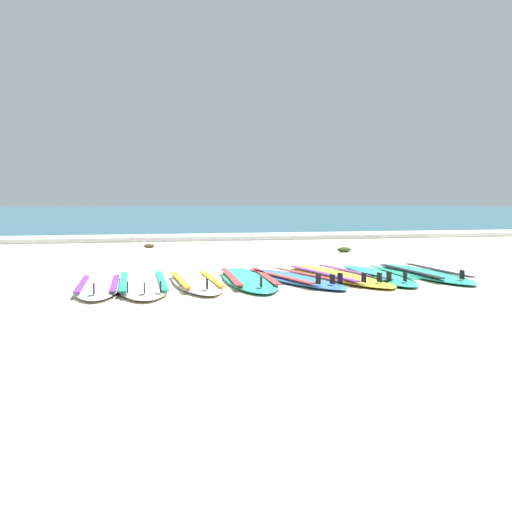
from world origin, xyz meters
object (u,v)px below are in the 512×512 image
object	(u,v)px
surfboard_1	(143,284)
surfboard_2	(196,282)
surfboard_3	(248,279)
surfboard_5	(338,275)
surfboard_0	(99,286)
surfboard_6	(378,275)
surfboard_7	(424,273)
surfboard_4	(294,278)

from	to	relation	value
surfboard_1	surfboard_2	bearing A→B (deg)	1.30
surfboard_1	surfboard_3	xyz separation A→B (m)	(1.29, 0.15, -0.00)
surfboard_2	surfboard_5	bearing A→B (deg)	6.78
surfboard_0	surfboard_2	world-z (taller)	same
surfboard_0	surfboard_6	bearing A→B (deg)	3.66
surfboard_2	surfboard_5	world-z (taller)	same
surfboard_0	surfboard_7	distance (m)	4.19
surfboard_0	surfboard_4	size ratio (longest dim) A/B	0.90
surfboard_1	surfboard_2	size ratio (longest dim) A/B	1.16
surfboard_1	surfboard_5	bearing A→B (deg)	5.42
surfboard_7	surfboard_4	bearing A→B (deg)	-176.83
surfboard_2	surfboard_6	xyz separation A→B (m)	(2.39, 0.11, -0.00)
surfboard_0	surfboard_6	world-z (taller)	same
surfboard_0	surfboard_1	size ratio (longest dim) A/B	0.83
surfboard_5	surfboard_7	bearing A→B (deg)	-2.36
surfboard_1	surfboard_5	distance (m)	2.50
surfboard_0	surfboard_6	size ratio (longest dim) A/B	0.92
surfboard_3	surfboard_5	world-z (taller)	same
surfboard_7	surfboard_5	bearing A→B (deg)	177.64
surfboard_2	surfboard_6	distance (m)	2.39
surfboard_4	surfboard_1	bearing A→B (deg)	-177.35
surfboard_0	surfboard_3	xyz separation A→B (m)	(1.78, 0.25, -0.00)
surfboard_2	surfboard_5	size ratio (longest dim) A/B	0.83
surfboard_6	surfboard_2	bearing A→B (deg)	-177.25
surfboard_1	surfboard_4	world-z (taller)	same
surfboard_4	surfboard_6	distance (m)	1.15
surfboard_5	surfboard_6	bearing A→B (deg)	-11.78
surfboard_1	surfboard_3	distance (m)	1.30
surfboard_0	surfboard_7	world-z (taller)	same
surfboard_2	surfboard_4	size ratio (longest dim) A/B	0.94
surfboard_3	surfboard_0	bearing A→B (deg)	-172.18
surfboard_6	surfboard_7	world-z (taller)	same
surfboard_2	surfboard_1	bearing A→B (deg)	-178.70
surfboard_1	surfboard_3	bearing A→B (deg)	6.63
surfboard_0	surfboard_1	distance (m)	0.50
surfboard_3	surfboard_5	xyz separation A→B (m)	(1.20, 0.09, 0.00)
surfboard_1	surfboard_4	bearing A→B (deg)	2.65
surfboard_2	surfboard_6	bearing A→B (deg)	2.75
surfboard_0	surfboard_4	distance (m)	2.36
surfboard_7	surfboard_2	bearing A→B (deg)	-176.76
surfboard_6	surfboard_7	size ratio (longest dim) A/B	0.96
surfboard_1	surfboard_5	xyz separation A→B (m)	(2.49, 0.24, -0.00)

